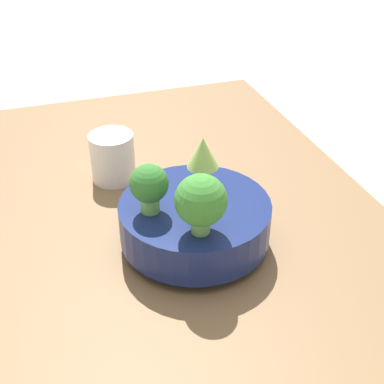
{
  "coord_description": "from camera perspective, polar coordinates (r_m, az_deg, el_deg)",
  "views": [
    {
      "loc": [
        0.56,
        -0.19,
        0.52
      ],
      "look_at": [
        -0.01,
        -0.0,
        0.12
      ],
      "focal_mm": 50.0,
      "sensor_mm": 36.0,
      "label": 1
    }
  ],
  "objects": [
    {
      "name": "cup",
      "position": [
        0.91,
        -8.47,
        3.7
      ],
      "size": [
        0.07,
        0.07,
        0.08
      ],
      "color": "silver",
      "rests_on": "table"
    },
    {
      "name": "table",
      "position": [
        0.78,
        0.62,
        -7.12
      ],
      "size": [
        1.17,
        0.63,
        0.03
      ],
      "color": "brown",
      "rests_on": "ground_plane"
    },
    {
      "name": "broccoli_floret_front",
      "position": [
        0.7,
        -4.6,
        0.69
      ],
      "size": [
        0.05,
        0.05,
        0.07
      ],
      "color": "#6BA34C",
      "rests_on": "bowl"
    },
    {
      "name": "ground_plane",
      "position": [
        0.79,
        0.61,
        -8.05
      ],
      "size": [
        6.0,
        6.0,
        0.0
      ],
      "primitive_type": "plane",
      "color": "#ADA89E"
    },
    {
      "name": "bowl",
      "position": [
        0.75,
        0.0,
        -3.19
      ],
      "size": [
        0.21,
        0.21,
        0.07
      ],
      "color": "navy",
      "rests_on": "table"
    },
    {
      "name": "romanesco_piece_far",
      "position": [
        0.74,
        1.17,
        3.84
      ],
      "size": [
        0.04,
        0.04,
        0.08
      ],
      "color": "#6BA34C",
      "rests_on": "bowl"
    },
    {
      "name": "broccoli_floret_right",
      "position": [
        0.66,
        0.95,
        -1.01
      ],
      "size": [
        0.07,
        0.07,
        0.08
      ],
      "color": "#6BA34C",
      "rests_on": "bowl"
    }
  ]
}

